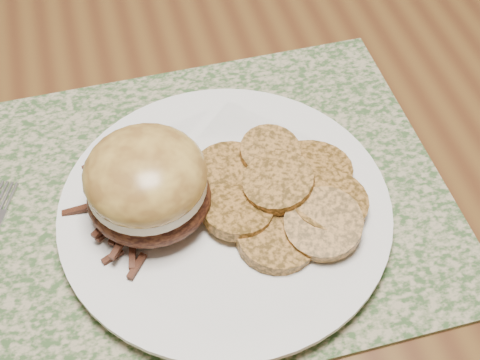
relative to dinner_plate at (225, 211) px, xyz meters
name	(u,v)px	position (x,y,z in m)	size (l,w,h in m)	color
placemat	(185,204)	(-0.03, 0.02, -0.01)	(0.45, 0.33, 0.00)	#37542B
dinner_plate	(225,211)	(0.00, 0.00, 0.00)	(0.26, 0.26, 0.02)	white
pork_sandwich	(147,184)	(-0.06, 0.01, 0.04)	(0.13, 0.13, 0.08)	black
roasted_potatoes	(284,194)	(0.05, -0.01, 0.02)	(0.16, 0.16, 0.04)	#A36C2F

